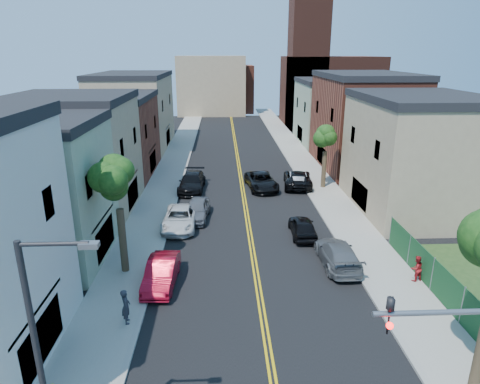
{
  "coord_description": "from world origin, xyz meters",
  "views": [
    {
      "loc": [
        -1.95,
        -8.97,
        12.71
      ],
      "look_at": [
        -0.55,
        23.14,
        2.0
      ],
      "focal_mm": 31.49,
      "sensor_mm": 36.0,
      "label": 1
    }
  ],
  "objects": [
    {
      "name": "bldg_left_palegrn",
      "position": [
        -14.0,
        16.0,
        4.25
      ],
      "size": [
        9.0,
        8.0,
        8.5
      ],
      "primitive_type": "cube",
      "color": "gray",
      "rests_on": "ground"
    },
    {
      "name": "curb_right",
      "position": [
        6.15,
        40.0,
        0.07
      ],
      "size": [
        0.3,
        100.0,
        0.15
      ],
      "primitive_type": "cube",
      "color": "gray",
      "rests_on": "ground"
    },
    {
      "name": "bldg_left_tan_far",
      "position": [
        -14.0,
        50.0,
        4.75
      ],
      "size": [
        9.0,
        16.0,
        9.5
      ],
      "primitive_type": "cube",
      "color": "#998466",
      "rests_on": "ground"
    },
    {
      "name": "sidewalk_right",
      "position": [
        7.9,
        40.0,
        0.07
      ],
      "size": [
        3.2,
        100.0,
        0.15
      ],
      "primitive_type": "cube",
      "color": "gray",
      "rests_on": "ground"
    },
    {
      "name": "white_pickup",
      "position": [
        -5.21,
        20.81,
        0.74
      ],
      "size": [
        2.65,
        5.42,
        1.48
      ],
      "primitive_type": "imported",
      "rotation": [
        0.0,
        0.0,
        -0.04
      ],
      "color": "silver",
      "rests_on": "ground"
    },
    {
      "name": "tree_left_mid",
      "position": [
        -7.88,
        14.01,
        6.58
      ],
      "size": [
        5.2,
        5.2,
        9.29
      ],
      "color": "#3E321F",
      "rests_on": "sidewalk_left"
    },
    {
      "name": "black_suv_lane",
      "position": [
        1.84,
        30.06,
        0.78
      ],
      "size": [
        3.26,
        5.87,
        1.55
      ],
      "primitive_type": "imported",
      "rotation": [
        0.0,
        0.0,
        0.13
      ],
      "color": "black",
      "rests_on": "ground"
    },
    {
      "name": "curb_left",
      "position": [
        -6.15,
        40.0,
        0.07
      ],
      "size": [
        0.3,
        100.0,
        0.15
      ],
      "primitive_type": "cube",
      "color": "gray",
      "rests_on": "ground"
    },
    {
      "name": "bldg_right_tan",
      "position": [
        14.0,
        24.0,
        4.5
      ],
      "size": [
        9.0,
        12.0,
        9.0
      ],
      "primitive_type": "cube",
      "color": "#998466",
      "rests_on": "ground"
    },
    {
      "name": "tree_right_far",
      "position": [
        7.92,
        30.01,
        5.76
      ],
      "size": [
        4.4,
        4.4,
        8.03
      ],
      "color": "#3E321F",
      "rests_on": "sidewalk_right"
    },
    {
      "name": "pedestrian_left",
      "position": [
        -6.7,
        8.76,
        1.04
      ],
      "size": [
        0.58,
        0.74,
        1.79
      ],
      "primitive_type": "imported",
      "rotation": [
        0.0,
        0.0,
        1.83
      ],
      "color": "#282831",
      "rests_on": "sidewalk_left"
    },
    {
      "name": "black_car_left",
      "position": [
        -4.89,
        29.9,
        0.82
      ],
      "size": [
        2.6,
        5.77,
        1.64
      ],
      "primitive_type": "imported",
      "rotation": [
        0.0,
        0.0,
        -0.05
      ],
      "color": "black",
      "rests_on": "ground"
    },
    {
      "name": "backdrop_left",
      "position": [
        -4.0,
        82.0,
        6.0
      ],
      "size": [
        14.0,
        8.0,
        12.0
      ],
      "primitive_type": "cube",
      "color": "#998466",
      "rests_on": "ground"
    },
    {
      "name": "backdrop_center",
      "position": [
        0.0,
        86.0,
        5.0
      ],
      "size": [
        10.0,
        8.0,
        10.0
      ],
      "primitive_type": "cube",
      "color": "brown",
      "rests_on": "ground"
    },
    {
      "name": "red_sedan",
      "position": [
        -5.5,
        12.5,
        0.75
      ],
      "size": [
        1.82,
        4.63,
        1.5
      ],
      "primitive_type": "imported",
      "rotation": [
        0.0,
        0.0,
        -0.05
      ],
      "color": "#B20B21",
      "rests_on": "ground"
    },
    {
      "name": "grey_car_left",
      "position": [
        -4.02,
        22.49,
        0.78
      ],
      "size": [
        2.24,
        4.71,
        1.56
      ],
      "primitive_type": "imported",
      "rotation": [
        0.0,
        0.0,
        -0.09
      ],
      "color": "#5C5E64",
      "rests_on": "ground"
    },
    {
      "name": "grey_car_right",
      "position": [
        5.17,
        14.39,
        0.75
      ],
      "size": [
        2.15,
        5.2,
        1.51
      ],
      "primitive_type": "imported",
      "rotation": [
        0.0,
        0.0,
        3.15
      ],
      "color": "#595D61",
      "rests_on": "ground"
    },
    {
      "name": "street_lamp",
      "position": [
        -7.01,
        1.0,
        4.72
      ],
      "size": [
        2.14,
        0.25,
        8.0
      ],
      "color": "black",
      "rests_on": "sidewalk_left"
    },
    {
      "name": "bldg_right_palegrn",
      "position": [
        14.0,
        52.0,
        4.25
      ],
      "size": [
        9.0,
        12.0,
        8.5
      ],
      "primitive_type": "cube",
      "color": "gray",
      "rests_on": "ground"
    },
    {
      "name": "fence_right",
      "position": [
        9.5,
        9.5,
        1.1
      ],
      "size": [
        0.04,
        15.0,
        1.9
      ],
      "primitive_type": "cube",
      "color": "#143F1E",
      "rests_on": "sidewalk_right"
    },
    {
      "name": "bldg_right_brick",
      "position": [
        14.0,
        38.0,
        5.0
      ],
      "size": [
        9.0,
        14.0,
        10.0
      ],
      "primitive_type": "cube",
      "color": "brown",
      "rests_on": "ground"
    },
    {
      "name": "pedestrian_right",
      "position": [
        9.1,
        12.05,
        0.93
      ],
      "size": [
        0.89,
        0.78,
        1.55
      ],
      "primitive_type": "imported",
      "rotation": [
        0.0,
        0.0,
        3.44
      ],
      "color": "maroon",
      "rests_on": "sidewalk_right"
    },
    {
      "name": "bldg_left_tan_near",
      "position": [
        -14.0,
        25.0,
        4.5
      ],
      "size": [
        9.0,
        10.0,
        9.0
      ],
      "primitive_type": "cube",
      "color": "#998466",
      "rests_on": "ground"
    },
    {
      "name": "church",
      "position": [
        16.33,
        67.07,
        7.24
      ],
      "size": [
        16.2,
        14.2,
        22.6
      ],
      "color": "#4C2319",
      "rests_on": "ground"
    },
    {
      "name": "dark_car_right_far",
      "position": [
        5.5,
        30.74,
        0.79
      ],
      "size": [
        3.29,
        5.98,
        1.59
      ],
      "primitive_type": "imported",
      "rotation": [
        0.0,
        0.0,
        3.02
      ],
      "color": "black",
      "rests_on": "ground"
    },
    {
      "name": "black_car_right",
      "position": [
        3.8,
        18.83,
        0.72
      ],
      "size": [
        1.78,
        4.24,
        1.43
      ],
      "primitive_type": "imported",
      "rotation": [
        0.0,
        0.0,
        3.12
      ],
      "color": "black",
      "rests_on": "ground"
    },
    {
      "name": "bldg_left_brick",
      "position": [
        -14.0,
        36.0,
        4.0
      ],
      "size": [
        9.0,
        12.0,
        8.0
      ],
      "primitive_type": "cube",
      "color": "brown",
      "rests_on": "ground"
    },
    {
      "name": "silver_car_right",
      "position": [
        5.5,
        30.86,
        0.76
      ],
      "size": [
        2.06,
        4.72,
        1.51
      ],
      "primitive_type": "imported",
      "rotation": [
        0.0,
        0.0,
        3.04
      ],
      "color": "#ADAFB5",
      "rests_on": "ground"
    },
    {
      "name": "sidewalk_left",
      "position": [
        -7.9,
        40.0,
        0.07
      ],
      "size": [
        3.2,
        100.0,
        0.15
      ],
      "primitive_type": "cube",
      "color": "gray",
      "rests_on": "ground"
    }
  ]
}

